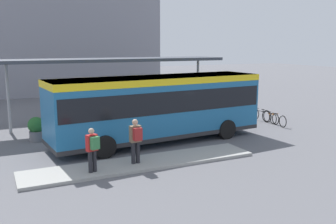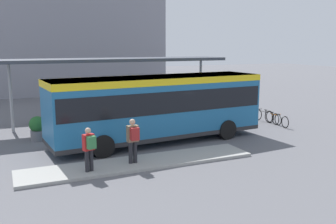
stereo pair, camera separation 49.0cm
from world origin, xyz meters
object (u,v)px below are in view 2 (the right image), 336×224
object	(u,v)px
city_bus	(158,104)
pedestrian_waiting	(133,138)
bicycle_white	(280,120)
pedestrian_companion	(89,147)
bicycle_orange	(274,118)
bicycle_black	(263,115)
potted_planter_near_shelter	(38,128)

from	to	relation	value
city_bus	pedestrian_waiting	xyz separation A→B (m)	(-2.35, -3.10, -0.74)
city_bus	bicycle_white	xyz separation A→B (m)	(7.81, 0.32, -1.51)
pedestrian_companion	bicycle_white	xyz separation A→B (m)	(11.92, 3.70, -0.70)
bicycle_white	bicycle_orange	xyz separation A→B (m)	(0.16, 0.77, -0.01)
city_bus	bicycle_black	world-z (taller)	city_bus
bicycle_black	pedestrian_companion	bearing A→B (deg)	107.98
city_bus	pedestrian_companion	distance (m)	5.38
potted_planter_near_shelter	bicycle_white	bearing A→B (deg)	-9.90
pedestrian_waiting	potted_planter_near_shelter	bearing A→B (deg)	23.89
bicycle_orange	pedestrian_companion	bearing A→B (deg)	-63.62
bicycle_white	bicycle_black	xyz separation A→B (m)	(-0.00, 1.55, 0.03)
city_bus	pedestrian_waiting	size ratio (longest dim) A/B	6.08
bicycle_white	potted_planter_near_shelter	size ratio (longest dim) A/B	1.34
pedestrian_waiting	city_bus	bearing A→B (deg)	-41.14
pedestrian_companion	bicycle_black	xyz separation A→B (m)	(11.92, 5.25, -0.67)
city_bus	bicycle_orange	bearing A→B (deg)	3.16
bicycle_black	pedestrian_waiting	bearing A→B (deg)	110.28
city_bus	pedestrian_companion	world-z (taller)	city_bus
bicycle_orange	potted_planter_near_shelter	size ratio (longest dim) A/B	1.30
bicycle_white	bicycle_orange	size ratio (longest dim) A/B	1.03
city_bus	bicycle_black	distance (m)	8.16
bicycle_black	potted_planter_near_shelter	size ratio (longest dim) A/B	1.47
city_bus	bicycle_orange	world-z (taller)	city_bus
pedestrian_waiting	bicycle_black	world-z (taller)	pedestrian_waiting
pedestrian_waiting	pedestrian_companion	bearing A→B (deg)	95.04
potted_planter_near_shelter	city_bus	bearing A→B (deg)	-26.02
pedestrian_waiting	pedestrian_companion	distance (m)	1.79
potted_planter_near_shelter	bicycle_black	bearing A→B (deg)	-3.27
bicycle_white	bicycle_black	bearing A→B (deg)	-173.19
city_bus	potted_planter_near_shelter	xyz separation A→B (m)	(-5.37, 2.62, -1.23)
pedestrian_waiting	bicycle_orange	bearing A→B (deg)	-71.87
bicycle_orange	potted_planter_near_shelter	bearing A→B (deg)	-90.48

